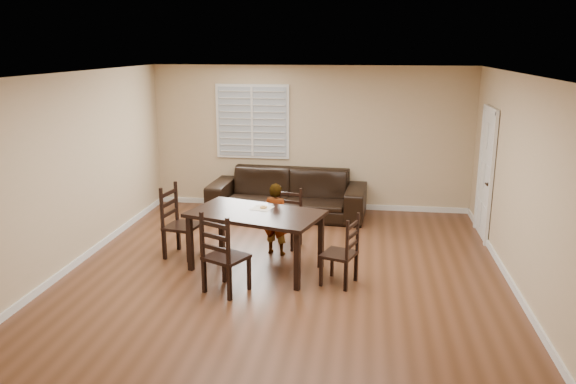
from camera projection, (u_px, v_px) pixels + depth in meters
The scene contains 11 objects.
ground at pixel (283, 279), 7.56m from camera, with size 7.00×7.00×0.00m, color brown.
room at pixel (287, 144), 7.27m from camera, with size 6.04×7.04×2.72m.
dining_table at pixel (256, 218), 7.71m from camera, with size 1.98×1.46×0.83m.
chair_near at pixel (289, 219), 8.78m from camera, with size 0.50×0.48×0.91m.
chair_far at pixel (219, 258), 6.96m from camera, with size 0.63×0.61×1.07m.
chair_left at pixel (175, 224), 8.31m from camera, with size 0.53×0.56×1.08m.
chair_right at pixel (347, 254), 7.26m from camera, with size 0.52×0.53×0.95m.
child at pixel (276, 219), 8.33m from camera, with size 0.40×0.26×1.09m, color gray.
napkin at pixel (262, 208), 7.87m from camera, with size 0.27×0.27×0.00m, color beige.
donut at pixel (263, 207), 7.85m from camera, with size 0.10×0.10×0.04m.
sofa at pixel (287, 193), 10.30m from camera, with size 2.84×1.11×0.83m, color black.
Camera 1 is at (1.05, -6.94, 3.05)m, focal length 35.00 mm.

